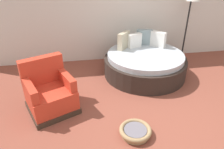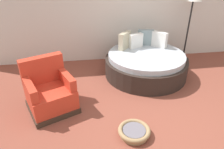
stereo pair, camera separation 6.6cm
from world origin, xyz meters
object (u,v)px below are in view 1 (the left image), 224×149
(round_daybed, at_px, (144,63))
(red_armchair, at_px, (50,93))
(pet_basket, at_px, (135,131))
(floor_lamp, at_px, (191,2))

(round_daybed, relative_size, red_armchair, 1.83)
(red_armchair, distance_m, pet_basket, 1.66)
(red_armchair, distance_m, floor_lamp, 3.98)
(round_daybed, height_order, floor_lamp, floor_lamp)
(round_daybed, relative_size, floor_lamp, 1.06)
(pet_basket, distance_m, floor_lamp, 3.62)
(pet_basket, bearing_deg, floor_lamp, 51.87)
(pet_basket, bearing_deg, red_armchair, 145.79)
(red_armchair, height_order, pet_basket, red_armchair)
(red_armchair, xyz_separation_m, floor_lamp, (3.40, 1.68, 1.20))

